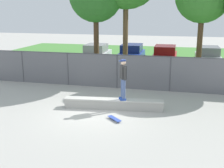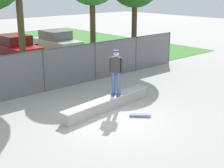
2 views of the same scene
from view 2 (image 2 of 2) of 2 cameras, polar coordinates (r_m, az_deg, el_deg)
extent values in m
plane|color=#ADAAA3|center=(12.10, -0.47, -6.18)|extent=(80.00, 80.00, 0.00)
cube|color=#A8A59E|center=(13.04, -0.72, -3.52)|extent=(4.53, 0.94, 0.41)
cube|color=beige|center=(12.97, -0.73, -2.54)|extent=(4.58, 0.99, 0.06)
cube|color=#2647A5|center=(13.16, 1.12, -1.89)|extent=(0.28, 0.22, 0.10)
cube|color=#2647A5|center=(13.23, 0.22, -1.78)|extent=(0.28, 0.22, 0.10)
cylinder|color=#475B89|center=(13.04, 1.17, 0.19)|extent=(0.15, 0.15, 0.88)
cylinder|color=#475B89|center=(13.11, 0.27, 0.29)|extent=(0.15, 0.15, 0.88)
cube|color=#2D2D2D|center=(12.89, 0.73, 3.40)|extent=(0.37, 0.44, 0.60)
cylinder|color=#2D2D2D|center=(12.81, 1.78, 3.23)|extent=(0.10, 0.10, 0.58)
cylinder|color=#2D2D2D|center=(12.98, -0.31, 3.40)|extent=(0.10, 0.10, 0.58)
sphere|color=beige|center=(12.80, 0.74, 5.28)|extent=(0.22, 0.22, 0.22)
cylinder|color=navy|center=(12.78, 0.74, 5.72)|extent=(0.23, 0.23, 0.06)
cube|color=navy|center=(12.67, 0.54, 5.50)|extent=(0.20, 0.23, 0.02)
cube|color=#334CB2|center=(12.39, 4.89, -5.29)|extent=(0.71, 0.71, 0.02)
cube|color=#B2B2B7|center=(12.39, 3.62, -5.35)|extent=(0.14, 0.14, 0.02)
cube|color=#B2B2B7|center=(12.41, 6.15, -5.38)|extent=(0.14, 0.14, 0.02)
cylinder|color=silver|center=(12.49, 3.62, -5.35)|extent=(0.06, 0.06, 0.05)
cylinder|color=silver|center=(12.33, 3.63, -5.65)|extent=(0.06, 0.06, 0.05)
cylinder|color=silver|center=(12.51, 6.12, -5.38)|extent=(0.06, 0.06, 0.05)
cylinder|color=silver|center=(12.35, 6.16, -5.67)|extent=(0.06, 0.06, 0.05)
cylinder|color=#4C4C51|center=(15.29, -11.74, 2.20)|extent=(0.07, 0.07, 1.97)
cylinder|color=#4C4C51|center=(16.96, -2.94, 3.91)|extent=(0.07, 0.07, 1.97)
cylinder|color=#4C4C51|center=(18.96, 4.18, 5.22)|extent=(0.07, 0.07, 1.97)
cylinder|color=#4C4C51|center=(21.20, 9.88, 6.22)|extent=(0.07, 0.07, 1.97)
cylinder|color=#4C4C51|center=(15.09, -11.95, 5.72)|extent=(18.09, 0.05, 0.05)
cube|color=slate|center=(15.29, -11.74, 2.20)|extent=(18.09, 0.01, 1.97)
cylinder|color=brown|center=(16.82, -15.41, 8.45)|extent=(0.32, 0.32, 4.97)
cylinder|color=#513823|center=(19.32, -3.33, 8.58)|extent=(0.32, 0.32, 4.05)
cylinder|color=#47301E|center=(20.43, 3.85, 8.73)|extent=(0.32, 0.32, 3.87)
cube|color=#B21E1E|center=(22.69, -16.28, 5.66)|extent=(1.86, 4.22, 0.70)
cube|color=#621010|center=(22.72, -16.59, 7.36)|extent=(1.63, 2.12, 0.64)
cylinder|color=black|center=(22.05, -12.58, 4.69)|extent=(0.23, 0.64, 0.64)
cylinder|color=black|center=(21.22, -16.77, 3.94)|extent=(0.23, 0.64, 0.64)
cylinder|color=black|center=(24.30, -15.72, 5.53)|extent=(0.23, 0.64, 0.64)
cube|color=#B7BABF|center=(24.44, -9.53, 6.81)|extent=(1.86, 4.22, 0.70)
cube|color=slate|center=(24.46, -9.80, 8.40)|extent=(1.63, 2.12, 0.64)
cylinder|color=black|center=(23.95, -5.96, 5.91)|extent=(0.23, 0.64, 0.64)
cylinder|color=black|center=(22.94, -9.56, 5.30)|extent=(0.23, 0.64, 0.64)
cylinder|color=black|center=(26.05, -9.43, 6.63)|extent=(0.23, 0.64, 0.64)
cylinder|color=black|center=(25.13, -12.86, 6.08)|extent=(0.23, 0.64, 0.64)
camera|label=1|loc=(11.53, 64.89, 6.06)|focal=46.98mm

